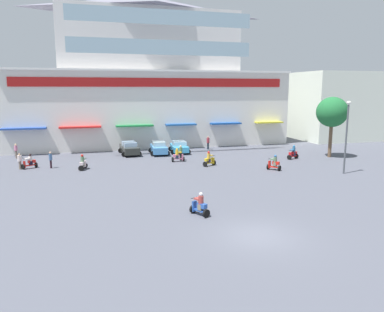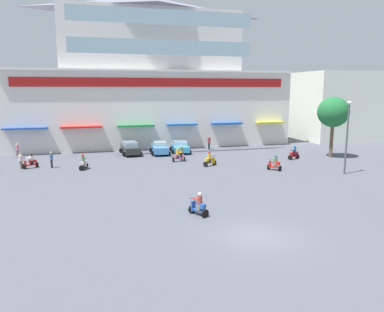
{
  "view_description": "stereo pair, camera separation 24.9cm",
  "coord_description": "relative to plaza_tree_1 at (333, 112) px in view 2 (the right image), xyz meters",
  "views": [
    {
      "loc": [
        -8.34,
        -17.03,
        7.69
      ],
      "look_at": [
        -0.0,
        13.11,
        2.04
      ],
      "focal_mm": 34.68,
      "sensor_mm": 36.0,
      "label": 1
    },
    {
      "loc": [
        -8.1,
        -17.09,
        7.69
      ],
      "look_at": [
        -0.0,
        13.11,
        2.04
      ],
      "focal_mm": 34.68,
      "sensor_mm": 36.0,
      "label": 2
    }
  ],
  "objects": [
    {
      "name": "ground_plane",
      "position": [
        -18.07,
        -6.17,
        -5.12
      ],
      "size": [
        128.0,
        128.0,
        0.0
      ],
      "primitive_type": "plane",
      "color": "#4C4F5A"
    },
    {
      "name": "pedestrian_1",
      "position": [
        -16.99,
        2.5,
        -4.16
      ],
      "size": [
        0.49,
        0.49,
        1.68
      ],
      "color": "black",
      "rests_on": "ground"
    },
    {
      "name": "streetlamp_near",
      "position": [
        -3.95,
        -7.69,
        -1.23
      ],
      "size": [
        0.4,
        0.4,
        6.65
      ],
      "color": "#474C51",
      "rests_on": "ground"
    },
    {
      "name": "parked_car_2",
      "position": [
        -15.97,
        7.47,
        -4.39
      ],
      "size": [
        2.64,
        4.14,
        1.43
      ],
      "color": "#3695C4",
      "rests_on": "ground"
    },
    {
      "name": "pedestrian_3",
      "position": [
        -30.3,
        2.05,
        -4.17
      ],
      "size": [
        0.35,
        0.35,
        1.65
      ],
      "color": "black",
      "rests_on": "ground"
    },
    {
      "name": "scooter_rider_8",
      "position": [
        -17.44,
        1.96,
        -4.52
      ],
      "size": [
        1.35,
        0.54,
        1.46
      ],
      "color": "black",
      "rests_on": "ground"
    },
    {
      "name": "parked_car_1",
      "position": [
        -18.58,
        7.09,
        -4.34
      ],
      "size": [
        2.45,
        4.12,
        1.54
      ],
      "color": "#4487C7",
      "rests_on": "ground"
    },
    {
      "name": "scooter_rider_3",
      "position": [
        -32.29,
        2.46,
        -4.52
      ],
      "size": [
        1.47,
        1.13,
        1.45
      ],
      "color": "black",
      "rests_on": "ground"
    },
    {
      "name": "plaza_tree_1",
      "position": [
        0.0,
        0.0,
        0.0
      ],
      "size": [
        3.53,
        3.43,
        6.85
      ],
      "color": "brown",
      "rests_on": "ground"
    },
    {
      "name": "scooter_rider_5",
      "position": [
        -20.11,
        -15.22,
        -4.5
      ],
      "size": [
        1.07,
        1.4,
        1.5
      ],
      "color": "black",
      "rests_on": "ground"
    },
    {
      "name": "pedestrian_0",
      "position": [
        -33.14,
        2.27,
        -4.24
      ],
      "size": [
        0.55,
        0.55,
        1.57
      ],
      "color": "#7C6D5E",
      "rests_on": "ground"
    },
    {
      "name": "pedestrian_4",
      "position": [
        -34.55,
        8.63,
        -4.15
      ],
      "size": [
        0.41,
        0.41,
        1.68
      ],
      "color": "#796657",
      "rests_on": "ground"
    },
    {
      "name": "pedestrian_2",
      "position": [
        -11.76,
        8.98,
        -4.15
      ],
      "size": [
        0.52,
        0.52,
        1.71
      ],
      "color": "black",
      "rests_on": "ground"
    },
    {
      "name": "parked_car_0",
      "position": [
        -21.99,
        7.81,
        -4.34
      ],
      "size": [
        2.5,
        4.58,
        1.53
      ],
      "color": "#2B2D29",
      "rests_on": "ground"
    },
    {
      "name": "scooter_rider_1",
      "position": [
        -9.5,
        -4.68,
        -4.48
      ],
      "size": [
        1.21,
        1.34,
        1.52
      ],
      "color": "black",
      "rests_on": "ground"
    },
    {
      "name": "scooter_rider_0",
      "position": [
        -14.89,
        -1.1,
        -4.49
      ],
      "size": [
        1.49,
        1.1,
        1.53
      ],
      "color": "black",
      "rests_on": "ground"
    },
    {
      "name": "flank_building_right",
      "position": [
        11.16,
        13.44,
        0.0
      ],
      "size": [
        13.22,
        9.21,
        10.24
      ],
      "color": "silver",
      "rests_on": "ground"
    },
    {
      "name": "scooter_rider_7",
      "position": [
        -27.25,
        0.52,
        -4.5
      ],
      "size": [
        0.89,
        1.57,
        1.52
      ],
      "color": "black",
      "rests_on": "ground"
    },
    {
      "name": "colonial_building",
      "position": [
        -18.08,
        16.88,
        3.65
      ],
      "size": [
        37.37,
        16.59,
        20.24
      ],
      "color": "silver",
      "rests_on": "ground"
    },
    {
      "name": "scooter_rider_2",
      "position": [
        -4.67,
        0.04,
        -4.49
      ],
      "size": [
        1.54,
        1.08,
        1.53
      ],
      "color": "black",
      "rests_on": "ground"
    }
  ]
}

